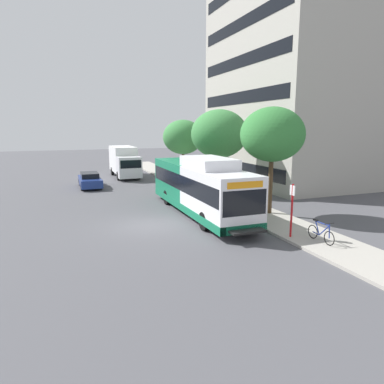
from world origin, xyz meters
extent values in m
plane|color=#4C4C51|center=(0.00, 8.00, 0.00)|extent=(120.00, 120.00, 0.00)
cube|color=#A8A399|center=(7.00, 6.00, 0.07)|extent=(3.00, 56.00, 0.14)
cube|color=white|center=(3.71, -1.23, 1.69)|extent=(2.54, 5.80, 2.73)
cube|color=#14724C|center=(3.71, 4.57, 1.69)|extent=(2.54, 5.80, 2.73)
cube|color=#14724C|center=(3.71, 1.67, 0.54)|extent=(2.57, 11.60, 0.44)
cube|color=black|center=(3.71, 1.67, 2.05)|extent=(2.58, 11.25, 0.96)
cube|color=black|center=(3.71, -4.09, 1.85)|extent=(2.34, 0.10, 1.24)
cube|color=orange|center=(3.71, -4.10, 2.72)|extent=(1.90, 0.08, 0.32)
cube|color=white|center=(3.71, 0.22, 3.35)|extent=(2.16, 4.06, 0.60)
cube|color=black|center=(3.71, -4.48, 0.55)|extent=(1.78, 0.60, 0.10)
cylinder|color=black|center=(2.58, -1.93, 0.50)|extent=(0.30, 1.00, 1.00)
cylinder|color=black|center=(4.84, -1.93, 0.50)|extent=(0.30, 1.00, 1.00)
cylinder|color=black|center=(2.58, 4.86, 0.50)|extent=(0.30, 1.00, 1.00)
cylinder|color=black|center=(4.84, 4.86, 0.50)|extent=(0.30, 1.00, 1.00)
cylinder|color=red|center=(5.90, -4.82, 1.44)|extent=(0.10, 0.10, 2.60)
cube|color=white|center=(5.88, -4.82, 2.44)|extent=(0.04, 0.36, 0.48)
torus|color=black|center=(6.74, -6.50, 0.47)|extent=(0.04, 0.66, 0.66)
torus|color=black|center=(6.74, -5.40, 0.47)|extent=(0.04, 0.66, 0.66)
cylinder|color=navy|center=(6.74, -6.15, 0.74)|extent=(0.05, 0.64, 0.64)
cylinder|color=navy|center=(6.74, -5.70, 0.74)|extent=(0.05, 0.34, 0.62)
cylinder|color=navy|center=(6.74, -6.00, 1.04)|extent=(0.05, 0.90, 0.05)
cylinder|color=navy|center=(6.74, -5.63, 0.46)|extent=(0.05, 0.45, 0.08)
cylinder|color=navy|center=(6.74, -6.48, 0.81)|extent=(0.05, 0.10, 0.67)
cylinder|color=black|center=(6.74, -6.45, 1.14)|extent=(0.52, 0.03, 0.03)
cube|color=black|center=(6.74, -5.55, 1.08)|extent=(0.12, 0.24, 0.06)
cylinder|color=#4C3823|center=(7.61, -0.33, 1.83)|extent=(0.28, 0.28, 3.38)
ellipsoid|color=#337A38|center=(7.61, -0.33, 4.96)|extent=(3.83, 3.83, 3.26)
cylinder|color=#4C3823|center=(8.02, 7.94, 1.62)|extent=(0.28, 0.28, 2.96)
ellipsoid|color=#3D8442|center=(8.02, 7.94, 4.83)|extent=(4.62, 4.62, 3.92)
cylinder|color=#4C3823|center=(7.65, 15.82, 1.48)|extent=(0.28, 0.28, 2.67)
ellipsoid|color=#3D8442|center=(7.65, 15.82, 4.35)|extent=(4.11, 4.11, 3.49)
cube|color=navy|center=(-1.88, 14.07, 0.55)|extent=(1.80, 4.50, 0.70)
cube|color=black|center=(-1.88, 14.17, 1.05)|extent=(1.48, 2.34, 0.56)
cylinder|color=black|center=(-2.68, 12.72, 0.32)|extent=(0.20, 0.64, 0.64)
cylinder|color=black|center=(-1.08, 12.72, 0.32)|extent=(0.20, 0.64, 0.64)
cylinder|color=black|center=(-2.68, 15.42, 0.32)|extent=(0.20, 0.64, 0.64)
cylinder|color=black|center=(-1.08, 15.42, 0.32)|extent=(0.20, 0.64, 0.64)
cube|color=silver|center=(2.24, 16.98, 1.35)|extent=(2.30, 2.00, 2.10)
cube|color=white|center=(2.24, 20.48, 1.90)|extent=(2.30, 5.00, 2.70)
cube|color=black|center=(2.24, 16.01, 1.75)|extent=(2.07, 0.08, 0.80)
cylinder|color=black|center=(1.21, 17.42, 0.46)|extent=(0.26, 0.92, 0.92)
cylinder|color=black|center=(3.27, 17.42, 0.46)|extent=(0.26, 0.92, 0.92)
cylinder|color=black|center=(1.21, 21.56, 0.46)|extent=(0.26, 0.92, 0.92)
cylinder|color=black|center=(3.27, 21.56, 0.46)|extent=(0.26, 0.92, 0.92)
cube|color=black|center=(17.20, 11.08, 1.60)|extent=(11.32, 14.98, 1.10)
cube|color=black|center=(17.20, 11.08, 4.80)|extent=(11.32, 14.98, 1.10)
cube|color=black|center=(17.20, 11.08, 8.00)|extent=(11.32, 14.98, 1.10)
cube|color=black|center=(17.20, 11.08, 11.20)|extent=(11.32, 14.98, 1.10)
cube|color=black|center=(17.20, 11.08, 14.40)|extent=(11.32, 14.98, 1.10)
camera|label=1|loc=(-4.44, -18.46, 5.43)|focal=32.92mm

